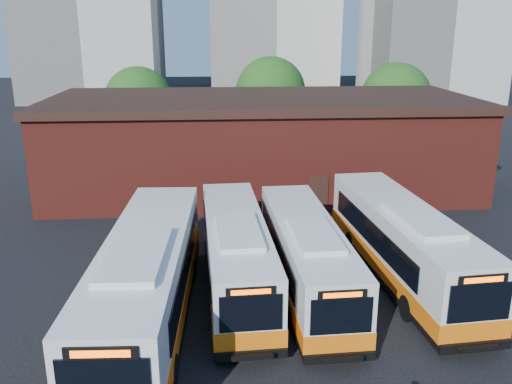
{
  "coord_description": "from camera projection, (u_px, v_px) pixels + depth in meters",
  "views": [
    {
      "loc": [
        -2.94,
        -16.97,
        10.95
      ],
      "look_at": [
        -1.24,
        7.41,
        3.47
      ],
      "focal_mm": 38.0,
      "sensor_mm": 36.0,
      "label": 1
    }
  ],
  "objects": [
    {
      "name": "tree_west",
      "position": [
        138.0,
        101.0,
        48.08
      ],
      "size": [
        6.0,
        6.0,
        7.65
      ],
      "color": "#382314",
      "rests_on": "ground"
    },
    {
      "name": "tree_mid",
      "position": [
        271.0,
        92.0,
        50.67
      ],
      "size": [
        6.56,
        6.56,
        8.36
      ],
      "color": "#382314",
      "rests_on": "ground"
    },
    {
      "name": "bus_mideast",
      "position": [
        306.0,
        258.0,
        23.12
      ],
      "size": [
        2.93,
        11.98,
        3.24
      ],
      "rotation": [
        0.0,
        0.0,
        0.04
      ],
      "color": "silver",
      "rests_on": "ground"
    },
    {
      "name": "bus_midwest",
      "position": [
        236.0,
        256.0,
        23.31
      ],
      "size": [
        3.07,
        12.15,
        3.28
      ],
      "rotation": [
        0.0,
        0.0,
        0.05
      ],
      "color": "silver",
      "rests_on": "ground"
    },
    {
      "name": "bus_west",
      "position": [
        147.0,
        285.0,
        20.22
      ],
      "size": [
        3.39,
        13.94,
        3.77
      ],
      "rotation": [
        0.0,
        0.0,
        -0.04
      ],
      "color": "silver",
      "rests_on": "ground"
    },
    {
      "name": "ground",
      "position": [
        304.0,
        343.0,
        19.59
      ],
      "size": [
        220.0,
        220.0,
        0.0
      ],
      "primitive_type": "plane",
      "color": "black"
    },
    {
      "name": "depot_building",
      "position": [
        261.0,
        142.0,
        37.71
      ],
      "size": [
        28.6,
        12.6,
        6.4
      ],
      "color": "maroon",
      "rests_on": "ground"
    },
    {
      "name": "bus_east",
      "position": [
        403.0,
        246.0,
        24.09
      ],
      "size": [
        3.73,
        13.11,
        3.53
      ],
      "rotation": [
        0.0,
        0.0,
        0.08
      ],
      "color": "silver",
      "rests_on": "ground"
    },
    {
      "name": "tree_east",
      "position": [
        396.0,
        98.0,
        48.61
      ],
      "size": [
        6.24,
        6.24,
        7.96
      ],
      "color": "#382314",
      "rests_on": "ground"
    }
  ]
}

